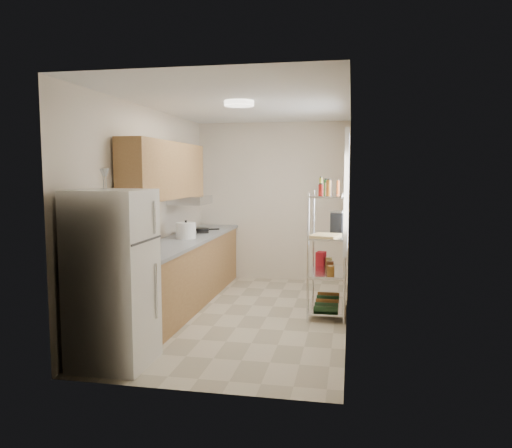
{
  "coord_description": "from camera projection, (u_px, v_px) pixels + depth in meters",
  "views": [
    {
      "loc": [
        1.28,
        -5.96,
        1.8
      ],
      "look_at": [
        0.09,
        0.25,
        1.13
      ],
      "focal_mm": 35.0,
      "sensor_mm": 36.0,
      "label": 1
    }
  ],
  "objects": [
    {
      "name": "upper_cabinets",
      "position": [
        166.0,
        171.0,
        6.35
      ],
      "size": [
        0.33,
        2.2,
        0.72
      ],
      "primitive_type": "cube",
      "color": "#A47B46",
      "rests_on": "room"
    },
    {
      "name": "storage_bag",
      "position": [
        321.0,
        258.0,
        6.63
      ],
      "size": [
        0.14,
        0.17,
        0.18
      ],
      "primitive_type": "cube",
      "rotation": [
        0.0,
        0.0,
        -0.22
      ],
      "color": "#A3141B",
      "rests_on": "bakers_rack"
    },
    {
      "name": "bakers_rack",
      "position": [
        328.0,
        227.0,
        6.23
      ],
      "size": [
        0.45,
        0.9,
        1.73
      ],
      "color": "silver",
      "rests_on": "ground"
    },
    {
      "name": "cutting_board",
      "position": [
        325.0,
        236.0,
        6.04
      ],
      "size": [
        0.4,
        0.46,
        0.03
      ],
      "primitive_type": "cube",
      "rotation": [
        0.0,
        0.0,
        -0.23
      ],
      "color": "tan",
      "rests_on": "bakers_rack"
    },
    {
      "name": "room",
      "position": [
        245.0,
        212.0,
        6.11
      ],
      "size": [
        2.52,
        4.42,
        2.62
      ],
      "color": "beige",
      "rests_on": "ground"
    },
    {
      "name": "ceiling_dome",
      "position": [
        239.0,
        104.0,
        5.69
      ],
      "size": [
        0.34,
        0.34,
        0.05
      ],
      "primitive_type": "cylinder",
      "color": "white",
      "rests_on": "room"
    },
    {
      "name": "frying_pan_small",
      "position": [
        201.0,
        230.0,
        7.52
      ],
      "size": [
        0.3,
        0.3,
        0.05
      ],
      "primitive_type": "cylinder",
      "rotation": [
        0.0,
        0.0,
        0.52
      ],
      "color": "black",
      "rests_on": "counter_run"
    },
    {
      "name": "counter_run",
      "position": [
        186.0,
        271.0,
        6.8
      ],
      "size": [
        0.63,
        3.51,
        0.9
      ],
      "color": "#A47B46",
      "rests_on": "ground"
    },
    {
      "name": "wine_glass_b",
      "position": [
        106.0,
        179.0,
        4.6
      ],
      "size": [
        0.07,
        0.07,
        0.19
      ],
      "primitive_type": null,
      "color": "silver",
      "rests_on": "refrigerator"
    },
    {
      "name": "espresso_machine",
      "position": [
        339.0,
        222.0,
        6.49
      ],
      "size": [
        0.22,
        0.27,
        0.28
      ],
      "primitive_type": "cube",
      "rotation": [
        0.0,
        0.0,
        -0.31
      ],
      "color": "black",
      "rests_on": "bakers_rack"
    },
    {
      "name": "wine_glass_a",
      "position": [
        104.0,
        179.0,
        4.62
      ],
      "size": [
        0.07,
        0.07,
        0.19
      ],
      "primitive_type": null,
      "color": "silver",
      "rests_on": "refrigerator"
    },
    {
      "name": "range_hood",
      "position": [
        190.0,
        200.0,
        7.17
      ],
      "size": [
        0.5,
        0.6,
        0.12
      ],
      "primitive_type": "cube",
      "color": "#B7BABC",
      "rests_on": "room"
    },
    {
      "name": "window",
      "position": [
        347.0,
        192.0,
        6.2
      ],
      "size": [
        0.06,
        1.0,
        1.46
      ],
      "primitive_type": "cube",
      "color": "white",
      "rests_on": "room"
    },
    {
      "name": "rice_cooker",
      "position": [
        186.0,
        230.0,
        6.71
      ],
      "size": [
        0.27,
        0.27,
        0.22
      ],
      "primitive_type": "cylinder",
      "color": "white",
      "rests_on": "counter_run"
    },
    {
      "name": "frying_pan_large",
      "position": [
        187.0,
        233.0,
        7.1
      ],
      "size": [
        0.37,
        0.37,
        0.05
      ],
      "primitive_type": "cylinder",
      "rotation": [
        0.0,
        0.0,
        0.39
      ],
      "color": "black",
      "rests_on": "counter_run"
    },
    {
      "name": "refrigerator",
      "position": [
        113.0,
        278.0,
        4.6
      ],
      "size": [
        0.67,
        0.67,
        1.63
      ],
      "primitive_type": "cube",
      "color": "white",
      "rests_on": "ground"
    }
  ]
}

